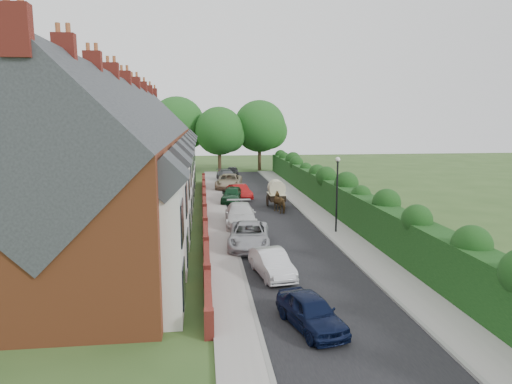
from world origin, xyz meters
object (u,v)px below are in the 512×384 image
(car_navy, at_px, (311,312))
(car_green, at_px, (232,195))
(car_beige, at_px, (229,181))
(car_white, at_px, (240,215))
(car_silver_a, at_px, (272,263))
(car_red, at_px, (240,192))
(car_black, at_px, (232,172))
(car_silver_b, at_px, (249,235))
(car_grey, at_px, (227,176))
(horse, at_px, (281,202))
(lamppost, at_px, (337,185))
(horse_cart, at_px, (276,192))

(car_navy, height_order, car_green, car_green)
(car_beige, bearing_deg, car_white, -82.08)
(car_silver_a, xyz_separation_m, car_beige, (-0.42, 28.50, 0.15))
(car_red, xyz_separation_m, car_black, (0.35, 16.80, -0.01))
(car_silver_b, height_order, car_grey, car_silver_b)
(car_grey, bearing_deg, horse, -90.26)
(car_silver_a, height_order, car_red, car_red)
(car_silver_a, bearing_deg, lamppost, 45.07)
(car_silver_a, bearing_deg, car_black, 79.69)
(car_silver_b, bearing_deg, car_grey, 96.08)
(lamppost, height_order, car_black, lamppost)
(car_navy, distance_m, car_white, 16.63)
(car_green, bearing_deg, car_navy, -75.66)
(car_beige, bearing_deg, car_grey, 97.52)
(car_silver_a, bearing_deg, car_navy, -93.66)
(car_silver_a, distance_m, car_beige, 28.50)
(car_beige, xyz_separation_m, car_black, (1.00, 10.34, -0.13))
(car_silver_b, relative_size, horse, 2.62)
(car_silver_a, xyz_separation_m, car_red, (0.24, 22.03, 0.03))
(car_black, bearing_deg, horse, -74.20)
(car_silver_b, height_order, car_beige, car_beige)
(car_white, height_order, car_black, car_white)
(lamppost, relative_size, car_grey, 1.08)
(lamppost, distance_m, car_beige, 21.66)
(car_silver_a, relative_size, car_green, 0.91)
(car_silver_a, distance_m, horse_cart, 17.54)
(car_beige, relative_size, horse_cart, 1.72)
(car_white, height_order, horse_cart, horse_cart)
(car_silver_a, distance_m, car_silver_b, 5.27)
(car_black, xyz_separation_m, horse_cart, (2.47, -21.58, 0.71))
(car_silver_a, bearing_deg, car_silver_b, 86.90)
(lamppost, bearing_deg, car_red, 110.64)
(car_white, xyz_separation_m, car_beige, (0.21, 17.66, 0.02))
(car_silver_a, distance_m, car_white, 10.86)
(horse_cart, bearing_deg, lamppost, -75.00)
(car_silver_a, xyz_separation_m, car_white, (-0.63, 10.84, 0.13))
(car_red, distance_m, car_black, 16.80)
(car_silver_b, distance_m, car_grey, 29.00)
(car_silver_a, bearing_deg, car_white, 83.88)
(car_white, relative_size, horse, 2.69)
(car_silver_b, distance_m, car_black, 33.62)
(car_beige, height_order, horse, horse)
(car_white, bearing_deg, car_green, 91.88)
(car_silver_a, bearing_deg, car_grey, 81.07)
(lamppost, distance_m, horse, 8.08)
(car_navy, relative_size, horse, 1.87)
(lamppost, xyz_separation_m, car_grey, (-5.89, 26.40, -2.60))
(car_navy, xyz_separation_m, car_red, (-0.35, 27.78, 0.04))
(car_white, bearing_deg, car_beige, 91.45)
(car_green, distance_m, car_grey, 14.20)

